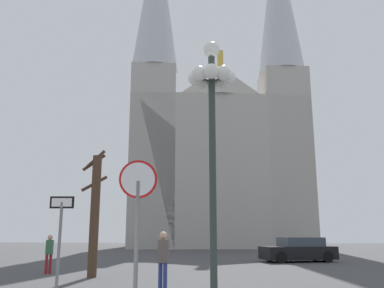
{
  "coord_description": "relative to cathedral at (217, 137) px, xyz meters",
  "views": [
    {
      "loc": [
        2.61,
        -5.62,
        1.73
      ],
      "look_at": [
        0.54,
        20.97,
        7.49
      ],
      "focal_mm": 37.98,
      "sensor_mm": 36.0,
      "label": 1
    }
  ],
  "objects": [
    {
      "name": "cathedral",
      "position": [
        0.0,
        0.0,
        0.0
      ],
      "size": [
        21.04,
        14.54,
        40.33
      ],
      "color": "#ADA89E",
      "rests_on": "ground"
    },
    {
      "name": "stop_sign",
      "position": [
        -0.98,
        -38.7,
        -10.43
      ],
      "size": [
        0.72,
        0.18,
        3.07
      ],
      "color": "slate",
      "rests_on": "ground"
    },
    {
      "name": "one_way_arrow_sign",
      "position": [
        -3.13,
        -37.01,
        -10.98
      ],
      "size": [
        0.56,
        0.07,
        2.53
      ],
      "color": "slate",
      "rests_on": "ground"
    },
    {
      "name": "street_lamp",
      "position": [
        0.4,
        -37.07,
        -8.05
      ],
      "size": [
        1.15,
        1.15,
        6.28
      ],
      "color": "#2D3833",
      "rests_on": "ground"
    },
    {
      "name": "bare_tree",
      "position": [
        -4.5,
        -30.27,
        -10.03
      ],
      "size": [
        1.01,
        0.92,
        5.09
      ],
      "color": "#473323",
      "rests_on": "ground"
    },
    {
      "name": "parked_car_near_black",
      "position": [
        4.97,
        -21.33,
        -11.9
      ],
      "size": [
        4.58,
        2.93,
        1.4
      ],
      "color": "black",
      "rests_on": "ground"
    },
    {
      "name": "pedestrian_walking",
      "position": [
        -1.14,
        -34.23,
        -11.51
      ],
      "size": [
        0.32,
        0.32,
        1.73
      ],
      "color": "navy",
      "rests_on": "ground"
    },
    {
      "name": "pedestrian_standing",
      "position": [
        -6.76,
        -29.1,
        -11.6
      ],
      "size": [
        0.32,
        0.32,
        1.59
      ],
      "color": "maroon",
      "rests_on": "ground"
    }
  ]
}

